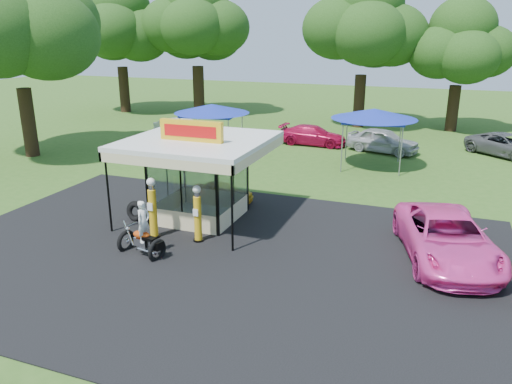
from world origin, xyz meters
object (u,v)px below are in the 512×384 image
kiosk_car (222,192)px  tent_west (212,109)px  motorcycle (143,234)px  bg_car_a (181,130)px  bg_car_b (313,135)px  tent_east (374,114)px  bg_car_d (507,145)px  gas_pump_right (198,215)px  gas_station_kiosk (199,177)px  gas_pump_left (153,210)px  bg_car_c (383,140)px  pink_sedan (446,237)px

kiosk_car → tent_west: (-4.24, 7.92, 2.42)m
motorcycle → bg_car_a: bearing=126.4°
bg_car_b → tent_east: size_ratio=0.96×
bg_car_d → gas_pump_right: bearing=-172.7°
gas_pump_right → bg_car_d: (11.85, 18.58, -0.35)m
gas_station_kiosk → bg_car_b: gas_station_kiosk is taller
motorcycle → tent_west: tent_west is taller
gas_pump_right → motorcycle: gas_pump_right is taller
gas_station_kiosk → tent_east: size_ratio=1.13×
motorcycle → tent_east: bearing=80.9°
bg_car_b → bg_car_d: 12.09m
gas_pump_left → bg_car_c: size_ratio=0.52×
bg_car_c → tent_east: (-0.16, -3.87, 2.24)m
bg_car_a → tent_west: (3.86, -3.01, 2.11)m
gas_pump_left → kiosk_car: (0.70, 4.66, -0.65)m
tent_east → motorcycle: bearing=-110.6°
kiosk_car → tent_west: bearing=28.2°
bg_car_d → bg_car_a: bearing=138.7°
tent_east → kiosk_car: bearing=-121.8°
bg_car_b → tent_east: tent_east is taller
kiosk_car → tent_east: 10.52m
bg_car_b → tent_west: tent_west is taller
gas_pump_left → bg_car_c: 18.30m
gas_pump_right → bg_car_a: gas_pump_right is taller
bg_car_d → bg_car_b: bearing=134.9°
gas_station_kiosk → gas_pump_left: gas_station_kiosk is taller
kiosk_car → bg_car_a: size_ratio=0.59×
gas_pump_left → bg_car_b: gas_pump_left is taller
kiosk_car → tent_west: tent_west is taller
kiosk_car → bg_car_d: bearing=-42.2°
bg_car_b → kiosk_car: bearing=178.6°
gas_station_kiosk → bg_car_b: size_ratio=1.19×
gas_station_kiosk → bg_car_d: size_ratio=1.08×
gas_station_kiosk → bg_car_a: (-8.10, 13.14, -0.99)m
pink_sedan → bg_car_d: size_ratio=1.17×
gas_pump_right → pink_sedan: 8.68m
bg_car_c → tent_west: bearing=131.0°
gas_station_kiosk → gas_pump_right: 2.52m
kiosk_car → bg_car_c: bearing=-23.8°
gas_pump_right → kiosk_car: bearing=103.1°
motorcycle → pink_sedan: 10.30m
gas_station_kiosk → bg_car_a: bearing=121.6°
motorcycle → bg_car_d: (13.07, 20.32, -0.12)m
gas_pump_left → bg_car_a: size_ratio=0.49×
bg_car_d → tent_east: bearing=166.2°
bg_car_b → tent_west: size_ratio=0.99×
gas_pump_left → gas_pump_right: gas_pump_left is taller
bg_car_a → bg_car_c: size_ratio=1.06×
bg_car_b → bg_car_d: (12.04, 1.07, 0.03)m
gas_station_kiosk → gas_pump_right: gas_station_kiosk is taller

